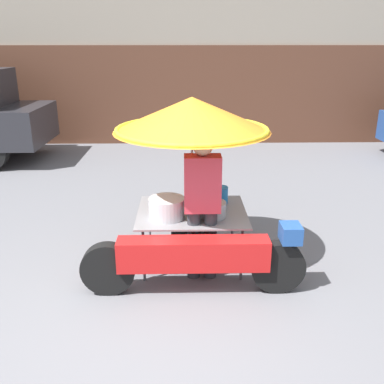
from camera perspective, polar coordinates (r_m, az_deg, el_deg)
name	(u,v)px	position (r m, az deg, el deg)	size (l,w,h in m)	color
ground_plane	(153,326)	(4.13, -5.20, -17.36)	(36.00, 36.00, 0.00)	slate
shopfront_building	(171,62)	(11.91, -2.76, 16.87)	(28.00, 2.06, 3.94)	gray
vendor_motorcycle_cart	(192,144)	(4.57, 0.05, 6.38)	(2.30, 1.69, 1.93)	black
vendor_person	(202,201)	(4.48, 1.39, -1.22)	(0.38, 0.22, 1.60)	#2D2D33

